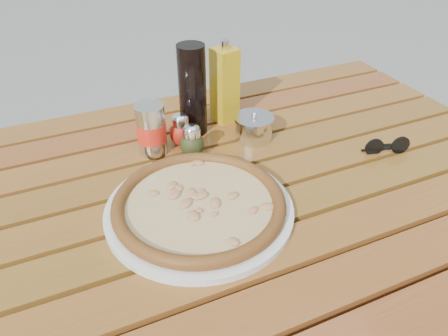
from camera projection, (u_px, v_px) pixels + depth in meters
name	position (u px, v px, depth m)	size (l,w,h in m)	color
table	(228.00, 212.00, 0.96)	(1.40, 0.90, 0.75)	#341F0B
plate	(199.00, 210.00, 0.84)	(0.36, 0.36, 0.01)	silver
pizza	(199.00, 204.00, 0.83)	(0.38, 0.38, 0.03)	beige
pepper_shaker	(181.00, 130.00, 1.02)	(0.07, 0.07, 0.08)	red
oregano_shaker	(192.00, 141.00, 0.98)	(0.07, 0.07, 0.08)	#333B17
dark_bottle	(192.00, 90.00, 1.03)	(0.07, 0.07, 0.22)	black
soda_can	(151.00, 130.00, 0.98)	(0.07, 0.07, 0.12)	silver
olive_oil_cruet	(225.00, 85.00, 1.09)	(0.07, 0.07, 0.21)	#BE9814
parmesan_tin	(254.00, 127.00, 1.05)	(0.12, 0.12, 0.07)	silver
sunglasses	(387.00, 146.00, 1.01)	(0.11, 0.05, 0.04)	black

